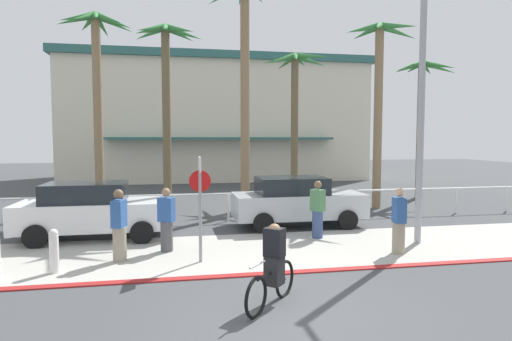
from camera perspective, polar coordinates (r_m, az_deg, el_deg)
name	(u,v)px	position (r m, az deg, el deg)	size (l,w,h in m)	color
ground_plane	(224,214)	(17.33, -4.25, -5.74)	(80.00, 80.00, 0.00)	#424447
sidewalk_strip	(249,251)	(11.71, -0.99, -10.54)	(44.00, 4.00, 0.02)	#ADAAA0
curb_paint	(264,274)	(9.82, 1.04, -13.43)	(44.00, 0.24, 0.03)	maroon
building_backdrop	(216,120)	(33.47, -5.29, 6.64)	(21.82, 10.06, 8.79)	beige
rail_fence	(228,198)	(15.73, -3.65, -3.66)	(27.74, 0.08, 1.04)	white
stop_sign_bike_lane	(200,194)	(10.46, -7.37, -3.05)	(0.52, 0.56, 2.56)	gray
bollard_1	(54,251)	(10.74, -25.03, -9.52)	(0.20, 0.20, 1.00)	white
streetlight_curb	(426,92)	(12.92, 21.49, 9.63)	(0.24, 2.54, 7.50)	#9EA0A5
palm_tree_0	(97,60)	(19.56, -20.22, 13.49)	(3.23, 3.09, 8.18)	#846B4C
palm_tree_1	(166,69)	(19.50, -11.72, 12.93)	(3.06, 3.25, 7.90)	brown
palm_tree_2	(245,41)	(17.66, -1.51, 16.65)	(3.46, 3.48, 9.14)	#846B4C
palm_tree_3	(295,90)	(21.42, 5.11, 10.46)	(3.07, 3.46, 7.12)	brown
palm_tree_4	(380,75)	(19.45, 15.96, 12.02)	(3.22, 3.20, 7.87)	#846B4C
palm_tree_5	(422,92)	(23.45, 21.04, 9.61)	(3.35, 3.04, 6.91)	#846B4C
car_white_1	(93,210)	(13.82, -20.64, -4.89)	(4.40, 2.02, 1.69)	white
car_silver_2	(297,201)	(14.86, 5.39, -4.01)	(4.40, 2.02, 1.69)	#B2B7BC
cyclist_black_0	(273,267)	(7.99, 2.27, -12.52)	(1.22, 1.43, 1.50)	black
pedestrian_0	(119,228)	(11.09, -17.54, -7.24)	(0.40, 0.46, 1.78)	gray
pedestrian_1	(318,212)	(13.14, 8.10, -5.40)	(0.44, 0.48, 1.74)	#384C7A
pedestrian_2	(167,222)	(11.74, -11.69, -6.71)	(0.47, 0.43, 1.70)	#4C4C51
pedestrian_3	(399,223)	(11.87, 18.27, -6.63)	(0.37, 0.44, 1.73)	gray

